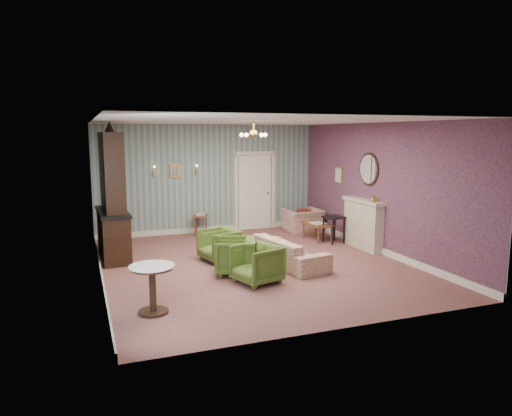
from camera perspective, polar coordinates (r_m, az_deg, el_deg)
name	(u,v)px	position (r m, az deg, el deg)	size (l,w,h in m)	color
floor	(254,264)	(9.86, -0.28, -6.73)	(7.00, 7.00, 0.00)	#84544C
ceiling	(254,121)	(9.50, -0.29, 10.37)	(7.00, 7.00, 0.00)	white
wall_back	(209,179)	(12.89, -5.67, 3.49)	(6.00, 6.00, 0.00)	slate
wall_front	(344,225)	(6.44, 10.54, -2.06)	(6.00, 6.00, 0.00)	slate
wall_left	(97,202)	(9.00, -18.52, 0.73)	(7.00, 7.00, 0.00)	slate
wall_right	(380,188)	(10.97, 14.60, 2.30)	(7.00, 7.00, 0.00)	slate
wall_right_floral	(379,188)	(10.96, 14.54, 2.29)	(7.00, 7.00, 0.00)	#A85461
door	(255,191)	(13.29, -0.17, 2.09)	(1.12, 0.12, 2.16)	white
olive_chair_a	(257,262)	(8.57, 0.07, -6.53)	(0.74, 0.69, 0.76)	#446021
olive_chair_b	(235,254)	(9.13, -2.56, -5.55)	(0.74, 0.69, 0.76)	#446021
olive_chair_c	(219,243)	(10.08, -4.44, -4.26)	(0.72, 0.67, 0.74)	#446021
sofa_chintz	(288,247)	(9.70, 3.83, -4.69)	(1.95, 0.57, 0.76)	#95433C
wingback_chair	(303,217)	(12.97, 5.65, -1.07)	(0.96, 0.63, 0.84)	#95433C
dresser	(111,192)	(10.53, -16.92, 1.80)	(0.59, 1.71, 2.85)	black
fireplace	(363,224)	(11.35, 12.69, -1.87)	(0.30, 1.40, 1.16)	beige
mantel_vase	(373,198)	(10.90, 13.87, 1.14)	(0.15, 0.15, 0.15)	gold
oval_mirror	(369,169)	(11.24, 13.34, 4.55)	(0.04, 0.76, 0.84)	white
framed_print	(339,175)	(12.40, 9.88, 3.88)	(0.04, 0.34, 0.42)	gold
coffee_table	(317,232)	(12.08, 7.35, -2.81)	(0.48, 0.86, 0.44)	brown
side_table_black	(334,230)	(11.80, 9.29, -2.57)	(0.44, 0.44, 0.66)	black
pedestal_table	(153,289)	(7.33, -12.27, -9.48)	(0.68, 0.68, 0.74)	black
nesting_table	(201,224)	(12.64, -6.61, -1.93)	(0.35, 0.45, 0.59)	brown
gilt_mirror_back	(176,171)	(12.64, -9.60, 4.44)	(0.28, 0.06, 0.36)	gold
sconce_left	(154,171)	(12.52, -12.06, 4.33)	(0.16, 0.12, 0.30)	gold
sconce_right	(196,170)	(12.73, -7.15, 4.52)	(0.16, 0.12, 0.30)	gold
chandelier	(254,135)	(9.50, -0.29, 8.74)	(0.56, 0.56, 0.36)	gold
burgundy_cushion	(304,216)	(12.80, 5.75, -0.93)	(0.38, 0.10, 0.38)	maroon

